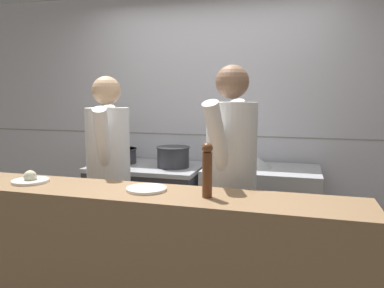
% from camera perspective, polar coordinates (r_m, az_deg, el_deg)
% --- Properties ---
extents(wall_back_tiled, '(8.00, 0.06, 2.60)m').
position_cam_1_polar(wall_back_tiled, '(3.86, 3.22, 3.61)').
color(wall_back_tiled, silver).
rests_on(wall_back_tiled, ground_plane).
extents(oven_range, '(1.08, 0.71, 0.88)m').
position_cam_1_polar(oven_range, '(3.81, -6.72, -9.66)').
color(oven_range, '#38383D').
rests_on(oven_range, ground_plane).
extents(prep_counter, '(1.02, 0.65, 0.91)m').
position_cam_1_polar(prep_counter, '(3.55, 10.44, -10.86)').
color(prep_counter, '#B7BABF').
rests_on(prep_counter, ground_plane).
extents(pass_counter, '(2.61, 0.45, 0.98)m').
position_cam_1_polar(pass_counter, '(2.47, -6.80, -18.35)').
color(pass_counter, '#93704C').
rests_on(pass_counter, ground_plane).
extents(stock_pot, '(0.29, 0.29, 0.15)m').
position_cam_1_polar(stock_pot, '(3.84, -10.56, -1.68)').
color(stock_pot, '#2D2D33').
rests_on(stock_pot, oven_range).
extents(sauce_pot, '(0.32, 0.32, 0.20)m').
position_cam_1_polar(sauce_pot, '(3.57, -2.88, -1.90)').
color(sauce_pot, '#2D2D33').
rests_on(sauce_pot, oven_range).
extents(mixing_bowl_steel, '(0.26, 0.26, 0.09)m').
position_cam_1_polar(mixing_bowl_steel, '(3.45, 10.04, -2.76)').
color(mixing_bowl_steel, '#B7BABF').
rests_on(mixing_bowl_steel, prep_counter).
extents(plated_dish_main, '(0.24, 0.24, 0.08)m').
position_cam_1_polar(plated_dish_main, '(2.74, -23.41, -4.96)').
color(plated_dish_main, white).
rests_on(plated_dish_main, pass_counter).
extents(plated_dish_appetiser, '(0.25, 0.25, 0.02)m').
position_cam_1_polar(plated_dish_appetiser, '(2.33, -6.96, -6.82)').
color(plated_dish_appetiser, white).
rests_on(plated_dish_appetiser, pass_counter).
extents(pepper_mill, '(0.06, 0.06, 0.32)m').
position_cam_1_polar(pepper_mill, '(2.13, 2.33, -3.82)').
color(pepper_mill, brown).
rests_on(pepper_mill, pass_counter).
extents(chef_head_cook, '(0.44, 0.73, 1.71)m').
position_cam_1_polar(chef_head_cook, '(3.11, -12.57, -4.01)').
color(chef_head_cook, black).
rests_on(chef_head_cook, ground_plane).
extents(chef_sous, '(0.44, 0.77, 1.77)m').
position_cam_1_polar(chef_sous, '(2.69, 5.97, -4.92)').
color(chef_sous, black).
rests_on(chef_sous, ground_plane).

